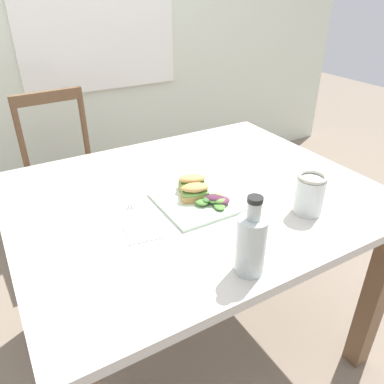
{
  "coord_description": "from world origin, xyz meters",
  "views": [
    {
      "loc": [
        -0.47,
        -0.86,
        1.37
      ],
      "look_at": [
        0.07,
        0.07,
        0.76
      ],
      "focal_mm": 35.2,
      "sensor_mm": 36.0,
      "label": 1
    }
  ],
  "objects_px": {
    "sandwich_half_front": "(195,192)",
    "bottle_cold_brew": "(251,247)",
    "plate_lunch": "(198,201)",
    "chair_wooden_far": "(68,175)",
    "fork_on_napkin": "(136,218)",
    "sandwich_half_back": "(192,183)",
    "dining_table": "(194,221)",
    "mason_jar_iced_tea": "(309,196)"
  },
  "relations": [
    {
      "from": "sandwich_half_front",
      "to": "bottle_cold_brew",
      "type": "height_order",
      "value": "bottle_cold_brew"
    },
    {
      "from": "plate_lunch",
      "to": "bottle_cold_brew",
      "type": "distance_m",
      "value": 0.35
    },
    {
      "from": "chair_wooden_far",
      "to": "sandwich_half_front",
      "type": "xyz_separation_m",
      "value": [
        0.2,
        -1.01,
        0.33
      ]
    },
    {
      "from": "plate_lunch",
      "to": "dining_table",
      "type": "bearing_deg",
      "value": 70.4
    },
    {
      "from": "plate_lunch",
      "to": "chair_wooden_far",
      "type": "bearing_deg",
      "value": 101.74
    },
    {
      "from": "dining_table",
      "to": "fork_on_napkin",
      "type": "bearing_deg",
      "value": -166.11
    },
    {
      "from": "sandwich_half_back",
      "to": "fork_on_napkin",
      "type": "height_order",
      "value": "sandwich_half_back"
    },
    {
      "from": "chair_wooden_far",
      "to": "fork_on_napkin",
      "type": "height_order",
      "value": "chair_wooden_far"
    },
    {
      "from": "chair_wooden_far",
      "to": "fork_on_napkin",
      "type": "xyz_separation_m",
      "value": [
        -0.0,
        -1.01,
        0.3
      ]
    },
    {
      "from": "sandwich_half_front",
      "to": "fork_on_napkin",
      "type": "height_order",
      "value": "sandwich_half_front"
    },
    {
      "from": "dining_table",
      "to": "mason_jar_iced_tea",
      "type": "height_order",
      "value": "mason_jar_iced_tea"
    },
    {
      "from": "dining_table",
      "to": "bottle_cold_brew",
      "type": "distance_m",
      "value": 0.46
    },
    {
      "from": "dining_table",
      "to": "sandwich_half_front",
      "type": "relative_size",
      "value": 11.82
    },
    {
      "from": "dining_table",
      "to": "chair_wooden_far",
      "type": "bearing_deg",
      "value": 104.03
    },
    {
      "from": "chair_wooden_far",
      "to": "mason_jar_iced_tea",
      "type": "height_order",
      "value": "chair_wooden_far"
    },
    {
      "from": "dining_table",
      "to": "sandwich_half_back",
      "type": "bearing_deg",
      "value": -157.91
    },
    {
      "from": "sandwich_half_front",
      "to": "bottle_cold_brew",
      "type": "bearing_deg",
      "value": -98.5
    },
    {
      "from": "sandwich_half_back",
      "to": "bottle_cold_brew",
      "type": "height_order",
      "value": "bottle_cold_brew"
    },
    {
      "from": "dining_table",
      "to": "bottle_cold_brew",
      "type": "xyz_separation_m",
      "value": [
        -0.08,
        -0.41,
        0.19
      ]
    },
    {
      "from": "dining_table",
      "to": "bottle_cold_brew",
      "type": "height_order",
      "value": "bottle_cold_brew"
    },
    {
      "from": "sandwich_half_back",
      "to": "plate_lunch",
      "type": "bearing_deg",
      "value": -103.64
    },
    {
      "from": "bottle_cold_brew",
      "to": "dining_table",
      "type": "bearing_deg",
      "value": 78.44
    },
    {
      "from": "fork_on_napkin",
      "to": "chair_wooden_far",
      "type": "bearing_deg",
      "value": 89.95
    },
    {
      "from": "sandwich_half_back",
      "to": "bottle_cold_brew",
      "type": "distance_m",
      "value": 0.42
    },
    {
      "from": "mason_jar_iced_tea",
      "to": "bottle_cold_brew",
      "type": "bearing_deg",
      "value": -158.86
    },
    {
      "from": "chair_wooden_far",
      "to": "fork_on_napkin",
      "type": "relative_size",
      "value": 4.68
    },
    {
      "from": "plate_lunch",
      "to": "fork_on_napkin",
      "type": "height_order",
      "value": "plate_lunch"
    },
    {
      "from": "bottle_cold_brew",
      "to": "mason_jar_iced_tea",
      "type": "distance_m",
      "value": 0.35
    },
    {
      "from": "sandwich_half_front",
      "to": "fork_on_napkin",
      "type": "bearing_deg",
      "value": 179.31
    },
    {
      "from": "fork_on_napkin",
      "to": "bottle_cold_brew",
      "type": "xyz_separation_m",
      "value": [
        0.15,
        -0.35,
        0.07
      ]
    },
    {
      "from": "chair_wooden_far",
      "to": "sandwich_half_back",
      "type": "height_order",
      "value": "chair_wooden_far"
    },
    {
      "from": "dining_table",
      "to": "bottle_cold_brew",
      "type": "relative_size",
      "value": 5.67
    },
    {
      "from": "sandwich_half_front",
      "to": "sandwich_half_back",
      "type": "bearing_deg",
      "value": 68.29
    },
    {
      "from": "dining_table",
      "to": "sandwich_half_front",
      "type": "bearing_deg",
      "value": -117.47
    },
    {
      "from": "mason_jar_iced_tea",
      "to": "dining_table",
      "type": "bearing_deg",
      "value": 129.52
    },
    {
      "from": "plate_lunch",
      "to": "fork_on_napkin",
      "type": "relative_size",
      "value": 1.33
    },
    {
      "from": "plate_lunch",
      "to": "sandwich_half_back",
      "type": "height_order",
      "value": "sandwich_half_back"
    },
    {
      "from": "plate_lunch",
      "to": "sandwich_half_back",
      "type": "xyz_separation_m",
      "value": [
        0.02,
        0.07,
        0.03
      ]
    },
    {
      "from": "dining_table",
      "to": "fork_on_napkin",
      "type": "distance_m",
      "value": 0.28
    },
    {
      "from": "dining_table",
      "to": "sandwich_half_back",
      "type": "xyz_separation_m",
      "value": [
        -0.01,
        -0.0,
        0.16
      ]
    },
    {
      "from": "dining_table",
      "to": "sandwich_half_front",
      "type": "distance_m",
      "value": 0.17
    },
    {
      "from": "sandwich_half_front",
      "to": "bottle_cold_brew",
      "type": "distance_m",
      "value": 0.36
    }
  ]
}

